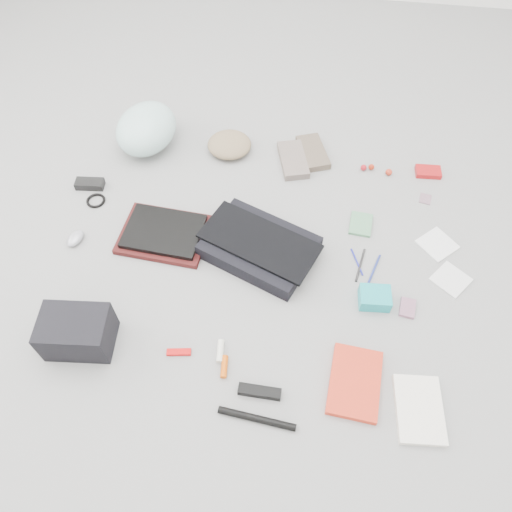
# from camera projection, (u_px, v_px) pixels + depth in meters

# --- Properties ---
(ground_plane) EXTENTS (4.00, 4.00, 0.00)m
(ground_plane) POSITION_uv_depth(u_px,v_px,m) (256.00, 264.00, 1.89)
(ground_plane) COLOR gray
(messenger_bag) EXTENTS (0.47, 0.41, 0.07)m
(messenger_bag) POSITION_uv_depth(u_px,v_px,m) (259.00, 247.00, 1.90)
(messenger_bag) COLOR black
(messenger_bag) RESTS_ON ground_plane
(bag_flap) EXTENTS (0.48, 0.35, 0.01)m
(bag_flap) POSITION_uv_depth(u_px,v_px,m) (260.00, 241.00, 1.86)
(bag_flap) COLOR black
(bag_flap) RESTS_ON messenger_bag
(laptop_sleeve) EXTENTS (0.35, 0.27, 0.02)m
(laptop_sleeve) POSITION_uv_depth(u_px,v_px,m) (164.00, 235.00, 1.96)
(laptop_sleeve) COLOR #431212
(laptop_sleeve) RESTS_ON ground_plane
(laptop) EXTENTS (0.31, 0.23, 0.02)m
(laptop) POSITION_uv_depth(u_px,v_px,m) (164.00, 231.00, 1.94)
(laptop) COLOR black
(laptop) RESTS_ON laptop_sleeve
(bike_helmet) EXTENTS (0.31, 0.36, 0.19)m
(bike_helmet) POSITION_uv_depth(u_px,v_px,m) (146.00, 129.00, 2.19)
(bike_helmet) COLOR silver
(bike_helmet) RESTS_ON ground_plane
(beanie) EXTENTS (0.21, 0.20, 0.07)m
(beanie) POSITION_uv_depth(u_px,v_px,m) (229.00, 145.00, 2.22)
(beanie) COLOR #887153
(beanie) RESTS_ON ground_plane
(mitten_left) EXTENTS (0.16, 0.24, 0.03)m
(mitten_left) POSITION_uv_depth(u_px,v_px,m) (293.00, 160.00, 2.19)
(mitten_left) COLOR #76675F
(mitten_left) RESTS_ON ground_plane
(mitten_right) EXTENTS (0.17, 0.23, 0.03)m
(mitten_right) POSITION_uv_depth(u_px,v_px,m) (313.00, 152.00, 2.22)
(mitten_right) COLOR brown
(mitten_right) RESTS_ON ground_plane
(power_brick) EXTENTS (0.12, 0.06, 0.03)m
(power_brick) POSITION_uv_depth(u_px,v_px,m) (90.00, 184.00, 2.11)
(power_brick) COLOR black
(power_brick) RESTS_ON ground_plane
(cable_coil) EXTENTS (0.08, 0.08, 0.01)m
(cable_coil) POSITION_uv_depth(u_px,v_px,m) (96.00, 201.00, 2.07)
(cable_coil) COLOR black
(cable_coil) RESTS_ON ground_plane
(mouse) EXTENTS (0.07, 0.10, 0.03)m
(mouse) POSITION_uv_depth(u_px,v_px,m) (75.00, 238.00, 1.94)
(mouse) COLOR #9A9AA4
(mouse) RESTS_ON ground_plane
(camera_bag) EXTENTS (0.24, 0.18, 0.15)m
(camera_bag) POSITION_uv_depth(u_px,v_px,m) (77.00, 332.00, 1.65)
(camera_bag) COLOR black
(camera_bag) RESTS_ON ground_plane
(multitool) EXTENTS (0.08, 0.04, 0.01)m
(multitool) POSITION_uv_depth(u_px,v_px,m) (179.00, 352.00, 1.68)
(multitool) COLOR #BE0807
(multitool) RESTS_ON ground_plane
(toiletry_tube_white) EXTENTS (0.03, 0.08, 0.02)m
(toiletry_tube_white) POSITION_uv_depth(u_px,v_px,m) (220.00, 351.00, 1.68)
(toiletry_tube_white) COLOR silver
(toiletry_tube_white) RESTS_ON ground_plane
(toiletry_tube_orange) EXTENTS (0.03, 0.08, 0.02)m
(toiletry_tube_orange) POSITION_uv_depth(u_px,v_px,m) (224.00, 367.00, 1.64)
(toiletry_tube_orange) COLOR #CF4E08
(toiletry_tube_orange) RESTS_ON ground_plane
(u_lock) EXTENTS (0.14, 0.04, 0.03)m
(u_lock) POSITION_uv_depth(u_px,v_px,m) (260.00, 392.00, 1.59)
(u_lock) COLOR black
(u_lock) RESTS_ON ground_plane
(bike_pump) EXTENTS (0.25, 0.05, 0.02)m
(bike_pump) POSITION_uv_depth(u_px,v_px,m) (257.00, 419.00, 1.55)
(bike_pump) COLOR black
(bike_pump) RESTS_ON ground_plane
(book_red) EXTENTS (0.18, 0.25, 0.03)m
(book_red) POSITION_uv_depth(u_px,v_px,m) (355.00, 382.00, 1.61)
(book_red) COLOR red
(book_red) RESTS_ON ground_plane
(book_white) EXTENTS (0.16, 0.23, 0.02)m
(book_white) POSITION_uv_depth(u_px,v_px,m) (419.00, 409.00, 1.56)
(book_white) COLOR silver
(book_white) RESTS_ON ground_plane
(notepad) EXTENTS (0.10, 0.12, 0.01)m
(notepad) POSITION_uv_depth(u_px,v_px,m) (361.00, 224.00, 1.99)
(notepad) COLOR #4D845C
(notepad) RESTS_ON ground_plane
(pen_blue) EXTENTS (0.05, 0.12, 0.01)m
(pen_blue) POSITION_uv_depth(u_px,v_px,m) (357.00, 262.00, 1.89)
(pen_blue) COLOR navy
(pen_blue) RESTS_ON ground_plane
(pen_black) EXTENTS (0.04, 0.15, 0.01)m
(pen_black) POSITION_uv_depth(u_px,v_px,m) (360.00, 265.00, 1.88)
(pen_black) COLOR black
(pen_black) RESTS_ON ground_plane
(pen_navy) EXTENTS (0.05, 0.14, 0.01)m
(pen_navy) POSITION_uv_depth(u_px,v_px,m) (374.00, 270.00, 1.87)
(pen_navy) COLOR navy
(pen_navy) RESTS_ON ground_plane
(accordion_wallet) EXTENTS (0.12, 0.10, 0.05)m
(accordion_wallet) POSITION_uv_depth(u_px,v_px,m) (375.00, 298.00, 1.78)
(accordion_wallet) COLOR #19A6AF
(accordion_wallet) RESTS_ON ground_plane
(card_deck) EXTENTS (0.06, 0.08, 0.01)m
(card_deck) POSITION_uv_depth(u_px,v_px,m) (407.00, 308.00, 1.78)
(card_deck) COLOR #9A647D
(card_deck) RESTS_ON ground_plane
(napkin_top) EXTENTS (0.18, 0.18, 0.01)m
(napkin_top) POSITION_uv_depth(u_px,v_px,m) (437.00, 244.00, 1.94)
(napkin_top) COLOR silver
(napkin_top) RESTS_ON ground_plane
(napkin_bottom) EXTENTS (0.16, 0.16, 0.01)m
(napkin_bottom) POSITION_uv_depth(u_px,v_px,m) (451.00, 279.00, 1.85)
(napkin_bottom) COLOR silver
(napkin_bottom) RESTS_ON ground_plane
(lollipop_a) EXTENTS (0.03, 0.03, 0.03)m
(lollipop_a) POSITION_uv_depth(u_px,v_px,m) (364.00, 168.00, 2.17)
(lollipop_a) COLOR maroon
(lollipop_a) RESTS_ON ground_plane
(lollipop_b) EXTENTS (0.03, 0.03, 0.03)m
(lollipop_b) POSITION_uv_depth(u_px,v_px,m) (371.00, 167.00, 2.17)
(lollipop_b) COLOR #A4240E
(lollipop_b) RESTS_ON ground_plane
(lollipop_c) EXTENTS (0.03, 0.03, 0.03)m
(lollipop_c) POSITION_uv_depth(u_px,v_px,m) (389.00, 172.00, 2.15)
(lollipop_c) COLOR #B42D18
(lollipop_c) RESTS_ON ground_plane
(altoids_tin) EXTENTS (0.11, 0.07, 0.02)m
(altoids_tin) POSITION_uv_depth(u_px,v_px,m) (428.00, 172.00, 2.15)
(altoids_tin) COLOR #AA1416
(altoids_tin) RESTS_ON ground_plane
(stamp_sheet) EXTENTS (0.06, 0.06, 0.00)m
(stamp_sheet) POSITION_uv_depth(u_px,v_px,m) (425.00, 199.00, 2.08)
(stamp_sheet) COLOR gray
(stamp_sheet) RESTS_ON ground_plane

